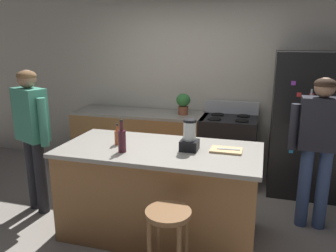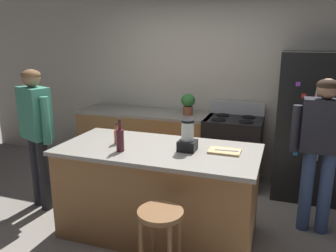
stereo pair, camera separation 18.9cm
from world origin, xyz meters
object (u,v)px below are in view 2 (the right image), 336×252
at_px(blender_appliance, 188,138).
at_px(bar_stool, 160,229).
at_px(refrigerator, 314,126).
at_px(cutting_board, 225,151).
at_px(stove_range, 232,151).
at_px(bottle_wine, 120,139).
at_px(potted_plant, 188,103).
at_px(person_by_island_left, 36,126).
at_px(bottle_cooking_sauce, 117,136).
at_px(kitchen_island, 158,191).
at_px(chef_knife, 227,150).
at_px(person_by_sink_right, 321,142).

bearing_deg(blender_appliance, bar_stool, -89.00).
relative_size(refrigerator, bar_stool, 2.64).
bearing_deg(cutting_board, stove_range, 95.09).
xyz_separation_m(bottle_wine, cutting_board, (0.95, 0.30, -0.11)).
relative_size(bar_stool, potted_plant, 2.32).
distance_m(bar_stool, blender_appliance, 0.94).
bearing_deg(blender_appliance, person_by_island_left, 178.24).
bearing_deg(person_by_island_left, bottle_cooking_sauce, -4.18).
bearing_deg(cutting_board, bar_stool, -111.49).
distance_m(person_by_island_left, bar_stool, 2.08).
bearing_deg(bar_stool, refrigerator, 61.93).
bearing_deg(stove_range, refrigerator, -1.41).
xyz_separation_m(kitchen_island, bottle_cooking_sauce, (-0.44, -0.01, 0.54)).
xyz_separation_m(bottle_cooking_sauce, cutting_board, (1.09, 0.09, -0.07)).
relative_size(kitchen_island, bar_stool, 2.84).
distance_m(stove_range, chef_knife, 1.52).
xyz_separation_m(blender_appliance, chef_knife, (0.37, 0.07, -0.10)).
distance_m(person_by_sink_right, bottle_cooking_sauce, 2.05).
bearing_deg(blender_appliance, potted_plant, 105.91).
xyz_separation_m(refrigerator, bottle_cooking_sauce, (-1.96, -1.51, 0.09)).
bearing_deg(person_by_island_left, potted_plant, 46.65).
bearing_deg(cutting_board, chef_knife, 0.00).
bearing_deg(person_by_sink_right, bottle_wine, -156.63).
relative_size(bottle_cooking_sauce, cutting_board, 0.72).
relative_size(refrigerator, cutting_board, 6.12).
distance_m(person_by_island_left, bottle_wine, 1.26).
distance_m(refrigerator, bar_stool, 2.59).
bearing_deg(bottle_cooking_sauce, refrigerator, 37.50).
height_order(bottle_wine, chef_knife, bottle_wine).
xyz_separation_m(refrigerator, cutting_board, (-0.87, -1.41, 0.03)).
distance_m(bar_stool, bottle_wine, 0.97).
bearing_deg(refrigerator, chef_knife, -121.08).
relative_size(person_by_island_left, chef_knife, 7.53).
bearing_deg(person_by_island_left, person_by_sink_right, 9.38).
height_order(refrigerator, bottle_cooking_sauce, refrigerator).
relative_size(bottle_cooking_sauce, chef_knife, 0.98).
height_order(refrigerator, potted_plant, refrigerator).
height_order(refrigerator, person_by_sink_right, refrigerator).
distance_m(kitchen_island, bar_stool, 0.83).
relative_size(person_by_sink_right, bottle_cooking_sauce, 7.48).
distance_m(potted_plant, blender_appliance, 1.59).
xyz_separation_m(bottle_cooking_sauce, chef_knife, (1.11, 0.09, -0.06)).
distance_m(stove_range, cutting_board, 1.52).
relative_size(person_by_island_left, person_by_sink_right, 1.03).
relative_size(bar_stool, chef_knife, 3.16).
bearing_deg(blender_appliance, kitchen_island, -176.59).
xyz_separation_m(stove_range, bar_stool, (-0.21, -2.29, 0.06)).
relative_size(refrigerator, blender_appliance, 6.02).
bearing_deg(cutting_board, bottle_wine, -162.63).
height_order(person_by_island_left, blender_appliance, person_by_island_left).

